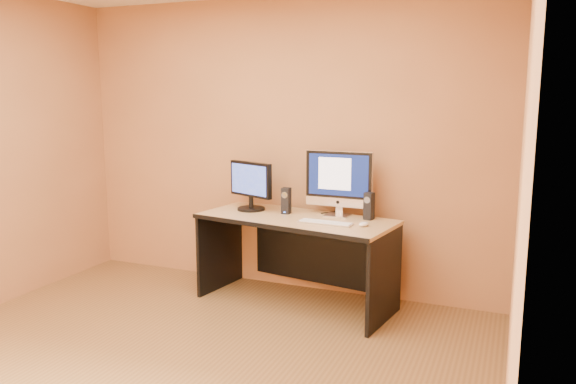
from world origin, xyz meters
name	(u,v)px	position (x,y,z in m)	size (l,w,h in m)	color
floor	(154,383)	(0.00, 0.00, 0.00)	(4.00, 4.00, 0.00)	brown
walls	(145,174)	(0.00, 0.00, 1.30)	(4.00, 4.00, 2.60)	#AD7345
desk	(296,261)	(0.31, 1.58, 0.37)	(1.62, 0.71, 0.75)	tan
imac	(338,183)	(0.61, 1.77, 1.03)	(0.58, 0.21, 0.56)	silver
second_monitor	(251,186)	(-0.16, 1.71, 0.96)	(0.49, 0.24, 0.42)	black
speaker_left	(286,201)	(0.18, 1.68, 0.86)	(0.07, 0.07, 0.22)	black
speaker_right	(369,206)	(0.89, 1.73, 0.86)	(0.07, 0.07, 0.22)	black
keyboard	(325,223)	(0.61, 1.45, 0.76)	(0.43, 0.12, 0.02)	#BCBBC0
mouse	(364,224)	(0.92, 1.48, 0.77)	(0.06, 0.10, 0.04)	white
cable_a	(336,213)	(0.58, 1.83, 0.75)	(0.01, 0.01, 0.22)	black
cable_b	(330,212)	(0.52, 1.86, 0.75)	(0.01, 0.01, 0.18)	black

